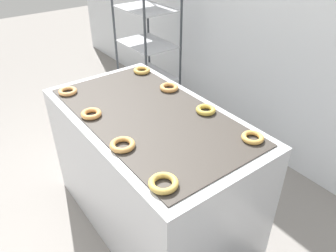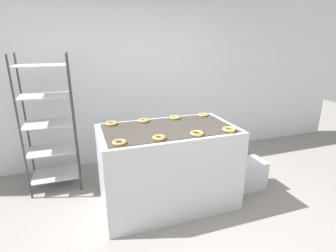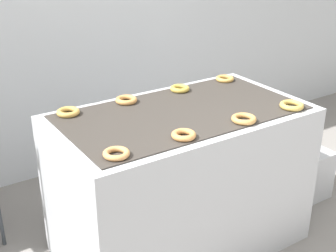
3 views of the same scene
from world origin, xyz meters
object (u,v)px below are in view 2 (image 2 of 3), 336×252
Objects in this scene: fryer_machine at (168,166)px; donut_near_midright at (197,133)px; glaze_bin at (249,174)px; donut_far_left at (111,123)px; baking_rack_cart at (49,124)px; donut_near_left at (119,142)px; donut_far_right at (203,115)px; donut_far_midleft at (143,120)px; donut_near_right at (229,129)px; donut_far_midright at (175,118)px; donut_near_midleft at (159,138)px.

donut_near_midright is at bearing -57.34° from fryer_machine.
donut_far_left is (-1.75, 0.36, 0.79)m from glaze_bin.
baking_rack_cart is 1.37m from donut_near_left.
fryer_machine is at bearing -152.13° from donut_far_right.
donut_near_right is at bearing -38.59° from donut_far_midleft.
donut_far_left and donut_far_midright have the same top height.
donut_near_midleft and donut_far_left have the same top height.
donut_near_right is (-0.56, -0.29, 0.79)m from glaze_bin.
fryer_machine reaches higher than glaze_bin.
baking_rack_cart is at bearing 146.86° from fryer_machine.
donut_near_right is at bearing -0.65° from donut_near_midleft.
donut_near_midleft is 0.90× the size of donut_near_right.
fryer_machine is 0.62m from donut_far_midright.
glaze_bin is (2.47, -0.89, -0.71)m from baking_rack_cart.
glaze_bin is at bearing 8.94° from donut_near_left.
donut_far_right is (1.91, -0.54, 0.08)m from baking_rack_cart.
glaze_bin is 1.01m from donut_near_right.
donut_far_midleft is 0.80m from donut_far_right.
glaze_bin is 1.62m from donut_far_midleft.
donut_far_midright is at bearing 57.03° from donut_near_midleft.
donut_far_midleft is at bearing -26.07° from baking_rack_cart.
fryer_machine is at bearing 122.66° from donut_near_midright.
donut_far_left is (-1.19, 0.65, -0.00)m from donut_near_right.
baking_rack_cart is 2.72m from glaze_bin.
donut_near_midleft is 1.02× the size of donut_far_right.
baking_rack_cart is at bearing 133.38° from donut_near_midleft.
donut_near_midright is (0.41, -0.01, -0.00)m from donut_near_midleft.
donut_near_midright is 1.03m from donut_far_left.
donut_far_midleft is at bearing 141.41° from donut_near_right.
baking_rack_cart reaches higher than donut_far_left.
baking_rack_cart reaches higher than donut_near_right.
donut_far_midright is 1.01× the size of donut_far_right.
donut_near_right is (0.80, -0.01, 0.00)m from donut_near_midleft.
donut_near_left is 0.97× the size of donut_far_left.
donut_far_midleft is at bearing 57.70° from donut_near_left.
baking_rack_cart is 13.39× the size of donut_near_midleft.
donut_far_left is at bearing 179.49° from donut_far_right.
fryer_machine is 11.28× the size of donut_far_midleft.
donut_far_midleft is 1.06× the size of donut_far_midright.
donut_near_right is 1.35m from donut_far_left.
donut_far_left reaches higher than fryer_machine.
donut_near_midright is at bearing -89.34° from donut_far_midright.
donut_far_left is at bearing 151.33° from donut_near_right.
donut_far_midleft is (-0.00, 0.63, -0.00)m from donut_near_midleft.
donut_far_left and donut_far_midleft have the same top height.
donut_far_right is at bearing 38.16° from donut_near_midleft.
donut_near_midright is at bearing -1.21° from donut_near_midleft.
donut_far_left is at bearing 178.60° from donut_far_midleft.
donut_near_midright is 0.75m from donut_far_right.
donut_near_midleft is at bearing -89.91° from donut_far_midleft.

